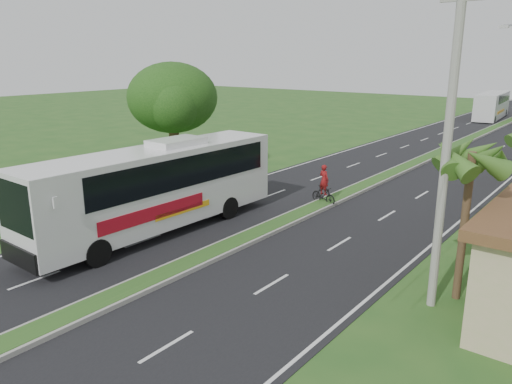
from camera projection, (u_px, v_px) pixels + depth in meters
The scene contains 11 objects.
ground at pixel (201, 261), 19.85m from camera, with size 180.00×180.00×0.00m, color #26521E.
road_asphalt at pixel (398, 172), 35.10m from camera, with size 14.00×160.00×0.02m, color black.
median_strip at pixel (398, 170), 35.08m from camera, with size 1.20×160.00×0.18m.
lane_edge_left at pixel (316, 160), 39.06m from camera, with size 0.12×160.00×0.01m, color silver.
lane_edge_right at pixel (501, 186), 31.15m from camera, with size 0.12×160.00×0.01m, color silver.
palm_verge_a at pixel (472, 160), 15.57m from camera, with size 2.40×2.40×5.45m.
shade_tree at pixel (172, 100), 33.32m from camera, with size 6.30×6.00×7.54m.
utility_pole_a at pixel (448, 133), 14.86m from camera, with size 1.60×0.28×11.00m.
coach_bus_main at pixel (158, 183), 22.59m from camera, with size 2.98×13.02×4.19m.
coach_bus_far at pixel (492, 104), 64.04m from camera, with size 3.34×11.64×3.35m.
motorcyclist at pixel (324, 190), 27.23m from camera, with size 1.73×0.83×2.22m.
Camera 1 is at (13.02, -13.22, 7.88)m, focal length 35.00 mm.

